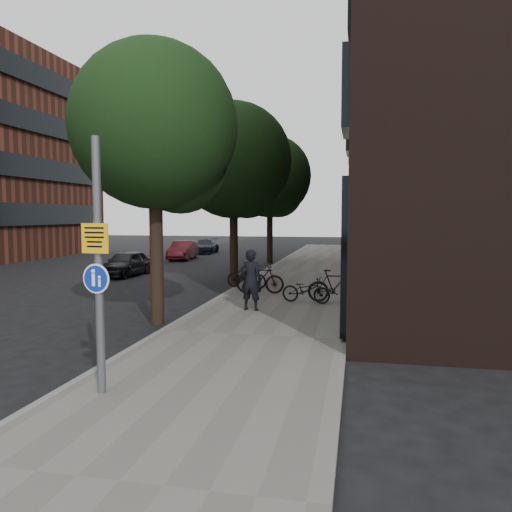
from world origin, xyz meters
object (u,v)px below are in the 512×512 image
(pedestrian, at_px, (251,280))
(parked_car_near, at_px, (126,263))
(parked_bike_facade_near, at_px, (306,290))
(signpost, at_px, (99,265))

(pedestrian, xyz_separation_m, parked_car_near, (-7.91, 7.97, -0.42))
(parked_bike_facade_near, bearing_deg, signpost, 176.41)
(signpost, xyz_separation_m, pedestrian, (0.88, 7.23, -1.13))
(parked_bike_facade_near, relative_size, parked_car_near, 0.44)
(pedestrian, xyz_separation_m, parked_bike_facade_near, (1.48, 1.60, -0.49))
(parked_bike_facade_near, bearing_deg, pedestrian, 148.59)
(signpost, xyz_separation_m, parked_bike_facade_near, (2.36, 8.82, -1.62))
(signpost, relative_size, parked_car_near, 1.12)
(pedestrian, distance_m, parked_bike_facade_near, 2.23)
(signpost, distance_m, pedestrian, 7.37)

